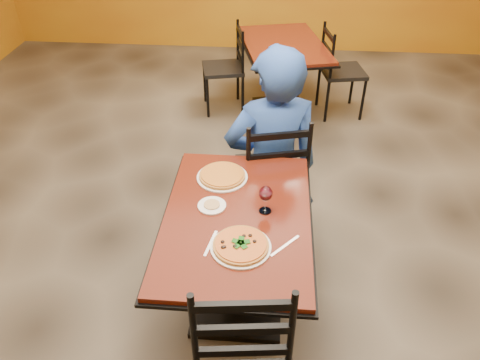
# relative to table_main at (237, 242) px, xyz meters

# --- Properties ---
(floor) EXTENTS (7.00, 8.00, 0.01)m
(floor) POSITION_rel_table_main_xyz_m (0.00, 0.50, -0.56)
(floor) COLOR black
(floor) RESTS_ON ground
(table_main) EXTENTS (0.83, 1.23, 0.75)m
(table_main) POSITION_rel_table_main_xyz_m (0.00, 0.00, 0.00)
(table_main) COLOR #56190D
(table_main) RESTS_ON floor
(table_second) EXTENTS (1.05, 1.33, 0.75)m
(table_second) POSITION_rel_table_main_xyz_m (0.24, 2.68, -0.00)
(table_second) COLOR #56190D
(table_second) RESTS_ON floor
(chair_main_far) EXTENTS (0.54, 0.54, 0.98)m
(chair_main_far) POSITION_rel_table_main_xyz_m (0.17, 0.80, -0.07)
(chair_main_far) COLOR black
(chair_main_far) RESTS_ON floor
(chair_second_left) EXTENTS (0.49, 0.49, 0.90)m
(chair_second_left) POSITION_rel_table_main_xyz_m (-0.38, 2.68, -0.11)
(chair_second_left) COLOR black
(chair_second_left) RESTS_ON floor
(chair_second_right) EXTENTS (0.49, 0.49, 0.93)m
(chair_second_right) POSITION_rel_table_main_xyz_m (0.86, 2.68, -0.09)
(chair_second_right) COLOR black
(chair_second_right) RESTS_ON floor
(diner) EXTENTS (0.77, 0.60, 1.42)m
(diner) POSITION_rel_table_main_xyz_m (0.18, 0.82, 0.15)
(diner) COLOR #1C369C
(diner) RESTS_ON floor
(plate_main) EXTENTS (0.31, 0.31, 0.01)m
(plate_main) POSITION_rel_table_main_xyz_m (0.04, -0.24, 0.20)
(plate_main) COLOR white
(plate_main) RESTS_ON table_main
(pizza_main) EXTENTS (0.28, 0.28, 0.02)m
(pizza_main) POSITION_rel_table_main_xyz_m (0.04, -0.24, 0.21)
(pizza_main) COLOR #9A150B
(pizza_main) RESTS_ON plate_main
(plate_far) EXTENTS (0.31, 0.31, 0.01)m
(plate_far) POSITION_rel_table_main_xyz_m (-0.12, 0.35, 0.20)
(plate_far) COLOR white
(plate_far) RESTS_ON table_main
(pizza_far) EXTENTS (0.28, 0.28, 0.02)m
(pizza_far) POSITION_rel_table_main_xyz_m (-0.12, 0.35, 0.21)
(pizza_far) COLOR gold
(pizza_far) RESTS_ON plate_far
(side_plate) EXTENTS (0.16, 0.16, 0.01)m
(side_plate) POSITION_rel_table_main_xyz_m (-0.15, 0.07, 0.20)
(side_plate) COLOR white
(side_plate) RESTS_ON table_main
(dip) EXTENTS (0.09, 0.09, 0.01)m
(dip) POSITION_rel_table_main_xyz_m (-0.15, 0.07, 0.21)
(dip) COLOR tan
(dip) RESTS_ON side_plate
(wine_glass) EXTENTS (0.08, 0.08, 0.18)m
(wine_glass) POSITION_rel_table_main_xyz_m (0.15, 0.06, 0.28)
(wine_glass) COLOR white
(wine_glass) RESTS_ON table_main
(fork) EXTENTS (0.05, 0.19, 0.00)m
(fork) POSITION_rel_table_main_xyz_m (-0.12, -0.22, 0.20)
(fork) COLOR silver
(fork) RESTS_ON table_main
(knife) EXTENTS (0.15, 0.17, 0.00)m
(knife) POSITION_rel_table_main_xyz_m (0.26, -0.21, 0.20)
(knife) COLOR silver
(knife) RESTS_ON table_main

